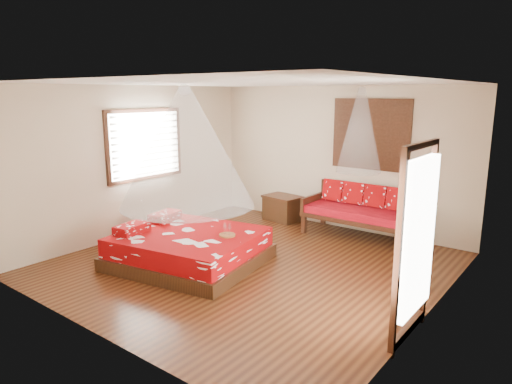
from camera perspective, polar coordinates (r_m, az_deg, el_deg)
room at (r=6.94m, az=-0.64°, el=1.85°), size 5.54×5.54×2.84m
bed at (r=7.37m, az=-8.44°, el=-6.91°), size 2.44×2.27×0.64m
daybed at (r=8.77m, az=12.81°, el=-2.12°), size 1.97×0.88×0.98m
storage_chest at (r=9.73m, az=3.34°, el=-1.97°), size 0.84×0.67×0.53m
shutter_panel at (r=8.84m, az=14.14°, el=6.99°), size 1.52×0.06×1.32m
window_left at (r=8.94m, az=-13.66°, el=5.78°), size 0.10×1.74×1.34m
glazed_door at (r=5.23m, az=19.13°, el=-6.05°), size 0.08×1.02×2.16m
wine_tray at (r=7.05m, az=-3.62°, el=-5.09°), size 0.25×0.25×0.20m
mosquito_net_main at (r=7.00m, az=-8.72°, el=5.52°), size 2.06×2.06×1.80m
mosquito_net_daybed at (r=8.41m, az=12.88°, el=7.49°), size 0.81×0.81×1.50m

